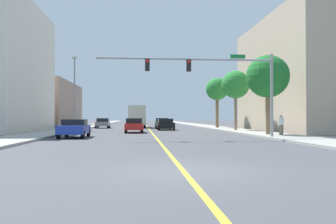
{
  "coord_description": "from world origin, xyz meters",
  "views": [
    {
      "loc": [
        -1.27,
        -9.68,
        1.56
      ],
      "look_at": [
        1.44,
        21.55,
        2.04
      ],
      "focal_mm": 35.57,
      "sensor_mm": 36.0,
      "label": 1
    }
  ],
  "objects": [
    {
      "name": "car_black",
      "position": [
        1.88,
        30.76,
        0.72
      ],
      "size": [
        2.02,
        4.62,
        1.38
      ],
      "rotation": [
        0.0,
        0.0,
        0.01
      ],
      "color": "black",
      "rests_on": "ground"
    },
    {
      "name": "pedestrian",
      "position": [
        10.22,
        16.39,
        0.94
      ],
      "size": [
        0.38,
        0.38,
        1.6
      ],
      "rotation": [
        0.0,
        0.0,
        4.88
      ],
      "color": "#726651",
      "rests_on": "sidewalk_right"
    },
    {
      "name": "sidewalk_left",
      "position": [
        -9.67,
        42.0,
        0.07
      ],
      "size": [
        3.56,
        168.0,
        0.15
      ],
      "primitive_type": "cube",
      "color": "#9E9B93",
      "rests_on": "ground"
    },
    {
      "name": "building_right_near",
      "position": [
        20.32,
        26.79,
        6.35
      ],
      "size": [
        15.24,
        19.42,
        12.7
      ],
      "primitive_type": "cube",
      "color": "tan",
      "rests_on": "ground"
    },
    {
      "name": "traffic_signal_mast",
      "position": [
        4.14,
        13.59,
        4.63
      ],
      "size": [
        12.65,
        0.36,
        5.98
      ],
      "color": "gray",
      "rests_on": "sidewalk_right"
    },
    {
      "name": "palm_near",
      "position": [
        9.38,
        17.1,
        4.91
      ],
      "size": [
        3.54,
        3.54,
        6.58
      ],
      "color": "brown",
      "rests_on": "sidewalk_right"
    },
    {
      "name": "car_gray",
      "position": [
        -6.42,
        38.24,
        0.73
      ],
      "size": [
        1.91,
        3.86,
        1.41
      ],
      "rotation": [
        0.0,
        0.0,
        3.15
      ],
      "color": "slate",
      "rests_on": "ground"
    },
    {
      "name": "delivery_truck",
      "position": [
        -1.48,
        39.94,
        1.69
      ],
      "size": [
        2.61,
        8.1,
        3.2
      ],
      "rotation": [
        0.0,
        0.0,
        -0.03
      ],
      "color": "red",
      "rests_on": "ground"
    },
    {
      "name": "palm_mid",
      "position": [
        9.31,
        26.09,
        5.12
      ],
      "size": [
        3.07,
        3.07,
        6.54
      ],
      "color": "brown",
      "rests_on": "sidewalk_right"
    },
    {
      "name": "car_green",
      "position": [
        1.86,
        36.59,
        0.76
      ],
      "size": [
        1.93,
        4.04,
        1.44
      ],
      "rotation": [
        0.0,
        0.0,
        -0.03
      ],
      "color": "#196638",
      "rests_on": "ground"
    },
    {
      "name": "sidewalk_right",
      "position": [
        9.67,
        42.0,
        0.07
      ],
      "size": [
        3.56,
        168.0,
        0.15
      ],
      "primitive_type": "cube",
      "color": "#9E9B93",
      "rests_on": "ground"
    },
    {
      "name": "street_lamp",
      "position": [
        -8.39,
        27.71,
        4.62
      ],
      "size": [
        0.56,
        0.28,
        8.1
      ],
      "color": "gray",
      "rests_on": "sidewalk_left"
    },
    {
      "name": "palm_far",
      "position": [
        9.39,
        35.08,
        5.33
      ],
      "size": [
        3.07,
        3.07,
        6.81
      ],
      "color": "brown",
      "rests_on": "sidewalk_right"
    },
    {
      "name": "ground",
      "position": [
        0.0,
        42.0,
        0.0
      ],
      "size": [
        192.0,
        192.0,
        0.0
      ],
      "primitive_type": "plane",
      "color": "#47474C"
    },
    {
      "name": "lane_marking_center",
      "position": [
        0.0,
        42.0,
        0.0
      ],
      "size": [
        0.16,
        144.0,
        0.01
      ],
      "primitive_type": "cube",
      "color": "yellow",
      "rests_on": "ground"
    },
    {
      "name": "building_left_far",
      "position": [
        -19.02,
        48.48,
        3.73
      ],
      "size": [
        12.64,
        19.52,
        7.45
      ],
      "primitive_type": "cube",
      "color": "gray",
      "rests_on": "ground"
    },
    {
      "name": "car_red",
      "position": [
        -1.8,
        23.95,
        0.75
      ],
      "size": [
        1.87,
        4.0,
        1.44
      ],
      "rotation": [
        0.0,
        0.0,
        0.02
      ],
      "color": "red",
      "rests_on": "ground"
    },
    {
      "name": "car_blue",
      "position": [
        -6.16,
        16.0,
        0.72
      ],
      "size": [
        1.94,
        3.86,
        1.39
      ],
      "rotation": [
        0.0,
        0.0,
        3.14
      ],
      "color": "#1E389E",
      "rests_on": "ground"
    }
  ]
}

